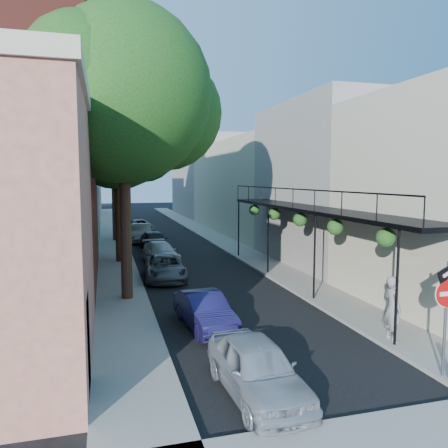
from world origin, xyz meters
TOP-DOWN VIEW (x-y plane):
  - ground at (0.00, 0.00)m, footprint 160.00×160.00m
  - road_surface at (0.00, 30.00)m, footprint 6.00×64.00m
  - sidewalk_left at (-4.00, 30.00)m, footprint 2.00×64.00m
  - sidewalk_right at (4.00, 30.00)m, footprint 2.00×64.00m
  - buildings_left at (-9.30, 28.76)m, footprint 10.10×59.10m
  - buildings_right at (8.99, 29.49)m, footprint 9.80×55.00m
  - sign_post at (3.16, 0.97)m, footprint 0.89×0.17m
  - oak_near at (-3.37, 10.26)m, footprint 7.48×6.80m
  - oak_mid at (-3.42, 18.23)m, footprint 6.60×6.00m
  - oak_far at (-3.35, 27.27)m, footprint 7.70×7.00m
  - parked_car_a at (-1.40, 1.50)m, footprint 1.67×3.79m
  - parked_car_b at (-1.54, 6.10)m, footprint 1.55×3.59m
  - parked_car_c at (-1.85, 13.31)m, footprint 2.16×4.23m
  - parked_car_d at (-1.53, 17.65)m, footprint 2.03×4.12m
  - parked_car_e at (-1.40, 21.89)m, footprint 1.82×4.00m
  - parked_car_f at (-1.90, 26.21)m, footprint 1.70×4.22m
  - parked_car_g at (-1.61, 31.70)m, footprint 2.47×4.50m
  - pedestrian at (3.40, 3.29)m, footprint 0.53×0.75m

SIDE VIEW (x-z plane):
  - ground at x=0.00m, z-range 0.00..0.00m
  - road_surface at x=0.00m, z-range 0.00..0.01m
  - sidewalk_left at x=-4.00m, z-range 0.00..0.12m
  - sidewalk_right at x=4.00m, z-range 0.00..0.12m
  - parked_car_c at x=-1.85m, z-range 0.00..1.14m
  - parked_car_b at x=-1.54m, z-range 0.00..1.15m
  - parked_car_d at x=-1.53m, z-range 0.00..1.15m
  - parked_car_g at x=-1.61m, z-range 0.00..1.20m
  - parked_car_a at x=-1.40m, z-range 0.00..1.27m
  - parked_car_e at x=-1.40m, z-range 0.00..1.33m
  - parked_car_f at x=-1.90m, z-range 0.00..1.36m
  - pedestrian at x=3.40m, z-range 0.12..2.04m
  - sign_post at x=3.16m, z-range 0.54..3.53m
  - buildings_right at x=8.99m, z-range -0.58..9.42m
  - buildings_left at x=-9.30m, z-range -1.06..10.94m
  - oak_mid at x=-3.42m, z-range 1.96..12.16m
  - oak_near at x=-3.37m, z-range 2.17..13.59m
  - oak_far at x=-3.35m, z-range 2.31..14.21m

